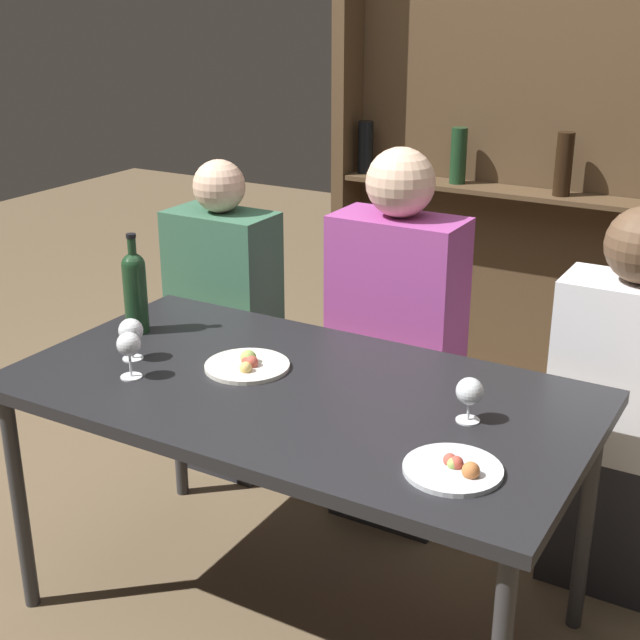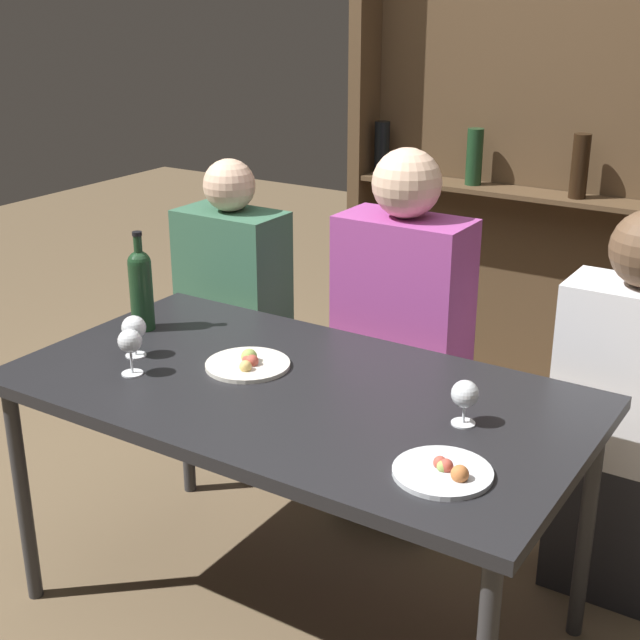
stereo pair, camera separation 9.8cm
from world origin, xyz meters
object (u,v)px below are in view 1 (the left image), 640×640
at_px(food_plate_1, 454,469).
at_px(wine_bottle, 135,289).
at_px(seated_person_left, 225,331).
at_px(wine_glass_0, 131,332).
at_px(food_plate_0, 248,365).
at_px(seated_person_right, 621,417).
at_px(wine_glass_2, 129,346).
at_px(wine_glass_1, 470,393).
at_px(seated_person_center, 395,353).

bearing_deg(food_plate_1, wine_bottle, 165.35).
distance_m(wine_bottle, seated_person_left, 0.62).
height_order(wine_glass_0, seated_person_left, seated_person_left).
height_order(food_plate_0, seated_person_left, seated_person_left).
bearing_deg(seated_person_left, wine_glass_0, -75.13).
xyz_separation_m(food_plate_1, seated_person_right, (0.20, 0.83, -0.19)).
bearing_deg(food_plate_0, wine_glass_2, -138.76).
bearing_deg(wine_glass_1, food_plate_1, -75.40).
relative_size(food_plate_1, seated_person_center, 0.17).
xyz_separation_m(wine_bottle, food_plate_0, (0.45, -0.06, -0.13)).
height_order(wine_bottle, food_plate_1, wine_bottle).
relative_size(wine_glass_2, seated_person_right, 0.11).
bearing_deg(wine_glass_0, seated_person_left, 104.87).
bearing_deg(wine_glass_2, wine_bottle, 127.84).
bearing_deg(wine_glass_2, seated_person_center, 62.02).
relative_size(food_plate_0, seated_person_center, 0.19).
bearing_deg(wine_glass_2, wine_glass_0, 129.26).
xyz_separation_m(wine_glass_2, seated_person_left, (-0.27, 0.79, -0.28)).
height_order(seated_person_center, seated_person_right, seated_person_center).
bearing_deg(wine_bottle, seated_person_right, 20.76).
relative_size(seated_person_center, seated_person_right, 1.08).
xyz_separation_m(seated_person_left, seated_person_center, (0.69, 0.00, 0.05)).
bearing_deg(wine_glass_0, food_plate_0, 18.95).
relative_size(wine_bottle, wine_glass_0, 2.54).
relative_size(wine_glass_0, seated_person_center, 0.10).
relative_size(wine_bottle, seated_person_right, 0.26).
bearing_deg(seated_person_center, food_plate_1, -57.01).
bearing_deg(wine_glass_1, wine_bottle, 176.99).
bearing_deg(food_plate_0, seated_person_right, 32.48).
bearing_deg(wine_bottle, seated_person_center, 39.27).
height_order(wine_glass_0, seated_person_right, seated_person_right).
distance_m(wine_glass_2, seated_person_center, 0.93).
xyz_separation_m(wine_glass_1, wine_glass_2, (-0.89, -0.22, 0.02)).
distance_m(wine_glass_1, food_plate_1, 0.27).
xyz_separation_m(wine_glass_0, wine_glass_1, (0.98, 0.12, -0.01)).
xyz_separation_m(wine_bottle, wine_glass_2, (0.21, -0.27, -0.05)).
distance_m(wine_glass_0, seated_person_center, 0.88).
bearing_deg(wine_glass_2, food_plate_0, 41.24).
height_order(wine_glass_1, food_plate_1, wine_glass_1).
bearing_deg(seated_person_right, wine_glass_2, -145.53).
bearing_deg(wine_bottle, seated_person_left, 95.79).
height_order(wine_glass_0, seated_person_center, seated_person_center).
bearing_deg(wine_glass_2, wine_glass_1, 13.63).
distance_m(seated_person_left, seated_person_right, 1.42).
xyz_separation_m(wine_bottle, seated_person_left, (-0.05, 0.52, -0.33)).
height_order(wine_glass_2, food_plate_1, wine_glass_2).
relative_size(food_plate_0, food_plate_1, 1.08).
xyz_separation_m(seated_person_center, seated_person_right, (0.73, 0.00, -0.05)).
xyz_separation_m(wine_glass_1, seated_person_center, (-0.47, 0.58, -0.21)).
bearing_deg(food_plate_1, wine_glass_1, 104.60).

